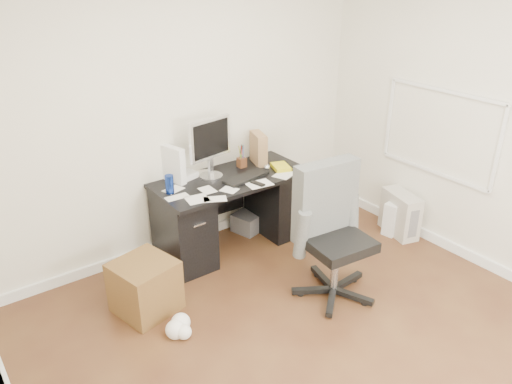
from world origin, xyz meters
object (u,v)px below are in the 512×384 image
(desk, at_px, (232,210))
(pc_tower, at_px, (400,214))
(office_chair, at_px, (338,235))
(lcd_monitor, at_px, (210,148))
(wicker_basket, at_px, (145,286))
(keyboard, at_px, (246,177))

(desk, distance_m, pc_tower, 1.77)
(desk, xyz_separation_m, office_chair, (0.24, -1.20, 0.18))
(desk, bearing_deg, office_chair, -78.48)
(lcd_monitor, bearing_deg, wicker_basket, -161.05)
(lcd_monitor, distance_m, wicker_basket, 1.40)
(keyboard, distance_m, pc_tower, 1.71)
(pc_tower, xyz_separation_m, wicker_basket, (-2.70, 0.41, -0.00))
(keyboard, bearing_deg, wicker_basket, -175.42)
(keyboard, height_order, pc_tower, keyboard)
(keyboard, bearing_deg, pc_tower, -36.59)
(keyboard, relative_size, pc_tower, 1.04)
(lcd_monitor, relative_size, office_chair, 0.51)
(lcd_monitor, bearing_deg, desk, -45.70)
(lcd_monitor, xyz_separation_m, office_chair, (0.40, -1.31, -0.46))
(keyboard, xyz_separation_m, office_chair, (0.15, -1.09, -0.18))
(wicker_basket, bearing_deg, office_chair, -28.74)
(lcd_monitor, distance_m, office_chair, 1.45)
(keyboard, distance_m, office_chair, 1.11)
(pc_tower, bearing_deg, keyboard, 169.17)
(office_chair, bearing_deg, wicker_basket, 157.06)
(office_chair, distance_m, wicker_basket, 1.63)
(desk, xyz_separation_m, pc_tower, (1.55, -0.84, -0.17))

